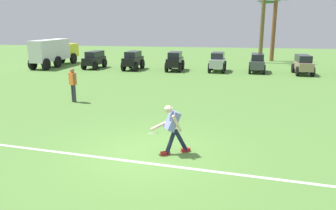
{
  "coord_description": "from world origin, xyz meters",
  "views": [
    {
      "loc": [
        1.98,
        -8.34,
        3.57
      ],
      "look_at": [
        0.23,
        2.03,
        0.9
      ],
      "focal_mm": 35.0,
      "sensor_mm": 36.0,
      "label": 1
    }
  ],
  "objects_px": {
    "parked_car_slot_e": "(257,62)",
    "palm_tree_left_of_centre": "(274,25)",
    "frisbee_in_flight": "(153,133)",
    "parked_car_slot_f": "(303,64)",
    "parked_car_slot_c": "(175,61)",
    "parked_car_slot_b": "(133,60)",
    "frisbee_thrower": "(172,127)",
    "parked_car_slot_d": "(218,61)",
    "teammate_near_sideline": "(73,82)",
    "parked_car_slot_a": "(94,59)",
    "box_truck": "(54,51)",
    "palm_tree_far_left": "(263,16)"
  },
  "relations": [
    {
      "from": "parked_car_slot_d",
      "to": "parked_car_slot_e",
      "type": "distance_m",
      "value": 2.85
    },
    {
      "from": "frisbee_thrower",
      "to": "palm_tree_left_of_centre",
      "type": "bearing_deg",
      "value": 76.35
    },
    {
      "from": "parked_car_slot_c",
      "to": "parked_car_slot_e",
      "type": "bearing_deg",
      "value": 1.64
    },
    {
      "from": "teammate_near_sideline",
      "to": "parked_car_slot_f",
      "type": "relative_size",
      "value": 0.65
    },
    {
      "from": "frisbee_thrower",
      "to": "parked_car_slot_c",
      "type": "xyz_separation_m",
      "value": [
        -2.29,
        15.97,
        -0.05
      ]
    },
    {
      "from": "teammate_near_sideline",
      "to": "box_truck",
      "type": "height_order",
      "value": "box_truck"
    },
    {
      "from": "parked_car_slot_e",
      "to": "palm_tree_far_left",
      "type": "height_order",
      "value": "palm_tree_far_left"
    },
    {
      "from": "frisbee_thrower",
      "to": "parked_car_slot_e",
      "type": "distance_m",
      "value": 16.57
    },
    {
      "from": "frisbee_in_flight",
      "to": "parked_car_slot_c",
      "type": "relative_size",
      "value": 0.15
    },
    {
      "from": "frisbee_thrower",
      "to": "parked_car_slot_c",
      "type": "height_order",
      "value": "frisbee_thrower"
    },
    {
      "from": "parked_car_slot_a",
      "to": "palm_tree_left_of_centre",
      "type": "relative_size",
      "value": 0.42
    },
    {
      "from": "parked_car_slot_e",
      "to": "palm_tree_left_of_centre",
      "type": "distance_m",
      "value": 8.27
    },
    {
      "from": "teammate_near_sideline",
      "to": "parked_car_slot_e",
      "type": "relative_size",
      "value": 0.63
    },
    {
      "from": "frisbee_thrower",
      "to": "palm_tree_far_left",
      "type": "relative_size",
      "value": 0.2
    },
    {
      "from": "parked_car_slot_a",
      "to": "parked_car_slot_e",
      "type": "xyz_separation_m",
      "value": [
        12.49,
        -0.05,
        0.0
      ]
    },
    {
      "from": "box_truck",
      "to": "palm_tree_left_of_centre",
      "type": "distance_m",
      "value": 19.6
    },
    {
      "from": "frisbee_in_flight",
      "to": "palm_tree_far_left",
      "type": "relative_size",
      "value": 0.05
    },
    {
      "from": "parked_car_slot_c",
      "to": "palm_tree_left_of_centre",
      "type": "height_order",
      "value": "palm_tree_left_of_centre"
    },
    {
      "from": "parked_car_slot_f",
      "to": "frisbee_in_flight",
      "type": "bearing_deg",
      "value": -114.92
    },
    {
      "from": "parked_car_slot_c",
      "to": "parked_car_slot_d",
      "type": "xyz_separation_m",
      "value": [
        3.18,
        0.07,
        0.0
      ]
    },
    {
      "from": "frisbee_in_flight",
      "to": "parked_car_slot_f",
      "type": "relative_size",
      "value": 0.15
    },
    {
      "from": "teammate_near_sideline",
      "to": "parked_car_slot_c",
      "type": "xyz_separation_m",
      "value": [
        3.1,
        10.7,
        -0.2
      ]
    },
    {
      "from": "frisbee_in_flight",
      "to": "box_truck",
      "type": "relative_size",
      "value": 0.06
    },
    {
      "from": "parked_car_slot_c",
      "to": "box_truck",
      "type": "distance_m",
      "value": 10.22
    },
    {
      "from": "parked_car_slot_d",
      "to": "box_truck",
      "type": "xyz_separation_m",
      "value": [
        -13.34,
        0.77,
        0.49
      ]
    },
    {
      "from": "teammate_near_sideline",
      "to": "palm_tree_left_of_centre",
      "type": "distance_m",
      "value": 21.69
    },
    {
      "from": "frisbee_thrower",
      "to": "box_truck",
      "type": "distance_m",
      "value": 20.93
    },
    {
      "from": "parked_car_slot_c",
      "to": "parked_car_slot_f",
      "type": "bearing_deg",
      "value": -1.8
    },
    {
      "from": "box_truck",
      "to": "parked_car_slot_f",
      "type": "bearing_deg",
      "value": -3.35
    },
    {
      "from": "parked_car_slot_b",
      "to": "parked_car_slot_e",
      "type": "distance_m",
      "value": 9.28
    },
    {
      "from": "parked_car_slot_f",
      "to": "palm_tree_left_of_centre",
      "type": "relative_size",
      "value": 0.42
    },
    {
      "from": "parked_car_slot_b",
      "to": "teammate_near_sideline",
      "type": "bearing_deg",
      "value": -89.21
    },
    {
      "from": "parked_car_slot_b",
      "to": "parked_car_slot_d",
      "type": "relative_size",
      "value": 1.0
    },
    {
      "from": "parked_car_slot_e",
      "to": "parked_car_slot_d",
      "type": "bearing_deg",
      "value": -177.97
    },
    {
      "from": "parked_car_slot_c",
      "to": "frisbee_in_flight",
      "type": "bearing_deg",
      "value": -83.7
    },
    {
      "from": "parked_car_slot_c",
      "to": "parked_car_slot_b",
      "type": "bearing_deg",
      "value": -179.6
    },
    {
      "from": "parked_car_slot_f",
      "to": "parked_car_slot_a",
      "type": "bearing_deg",
      "value": 178.14
    },
    {
      "from": "parked_car_slot_c",
      "to": "parked_car_slot_f",
      "type": "distance_m",
      "value": 9.1
    },
    {
      "from": "parked_car_slot_a",
      "to": "parked_car_slot_c",
      "type": "xyz_separation_m",
      "value": [
        6.47,
        -0.22,
        0.02
      ]
    },
    {
      "from": "frisbee_in_flight",
      "to": "palm_tree_left_of_centre",
      "type": "distance_m",
      "value": 24.77
    },
    {
      "from": "teammate_near_sideline",
      "to": "box_truck",
      "type": "xyz_separation_m",
      "value": [
        -7.07,
        11.54,
        0.29
      ]
    },
    {
      "from": "teammate_near_sideline",
      "to": "palm_tree_left_of_centre",
      "type": "height_order",
      "value": "palm_tree_left_of_centre"
    },
    {
      "from": "parked_car_slot_a",
      "to": "parked_car_slot_b",
      "type": "height_order",
      "value": "parked_car_slot_b"
    },
    {
      "from": "parked_car_slot_c",
      "to": "parked_car_slot_e",
      "type": "height_order",
      "value": "parked_car_slot_c"
    },
    {
      "from": "frisbee_in_flight",
      "to": "parked_car_slot_c",
      "type": "xyz_separation_m",
      "value": [
        -1.77,
        16.05,
        0.14
      ]
    },
    {
      "from": "parked_car_slot_e",
      "to": "parked_car_slot_a",
      "type": "bearing_deg",
      "value": 179.78
    },
    {
      "from": "frisbee_in_flight",
      "to": "parked_car_slot_d",
      "type": "relative_size",
      "value": 0.15
    },
    {
      "from": "palm_tree_far_left",
      "to": "parked_car_slot_c",
      "type": "bearing_deg",
      "value": -138.01
    },
    {
      "from": "parked_car_slot_b",
      "to": "box_truck",
      "type": "relative_size",
      "value": 0.41
    },
    {
      "from": "teammate_near_sideline",
      "to": "parked_car_slot_a",
      "type": "bearing_deg",
      "value": 107.13
    }
  ]
}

